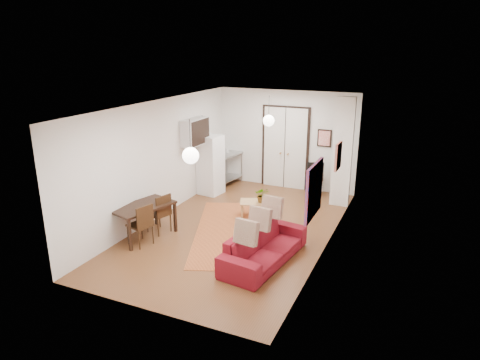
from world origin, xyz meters
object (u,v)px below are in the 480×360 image
at_px(dining_table, 143,209).
at_px(black_side_chair, 315,174).
at_px(fridge, 211,165).
at_px(sofa, 264,246).
at_px(coffee_table, 258,203).
at_px(dining_chair_far, 142,220).
at_px(kitchen_counter, 224,165).
at_px(dining_chair_near, 161,209).

bearing_deg(dining_table, black_side_chair, 58.30).
xyz_separation_m(fridge, black_side_chair, (2.75, 1.22, -0.26)).
distance_m(fridge, black_side_chair, 3.02).
xyz_separation_m(sofa, coffee_table, (-0.97, 2.13, 0.02)).
xyz_separation_m(dining_table, dining_chair_far, (0.16, -0.26, -0.13)).
height_order(sofa, dining_chair_far, dining_chair_far).
xyz_separation_m(coffee_table, fridge, (-1.90, 1.09, 0.51)).
relative_size(sofa, coffee_table, 2.18).
bearing_deg(kitchen_counter, black_side_chair, 15.69).
height_order(kitchen_counter, dining_chair_far, kitchen_counter).
bearing_deg(dining_chair_far, black_side_chair, 166.90).
height_order(fridge, dining_table, fridge).
relative_size(coffee_table, dining_chair_far, 1.09).
bearing_deg(kitchen_counter, fridge, -82.00).
bearing_deg(sofa, dining_chair_near, 89.03).
relative_size(sofa, fridge, 1.30).
distance_m(dining_chair_near, black_side_chair, 4.77).
xyz_separation_m(coffee_table, dining_chair_far, (-1.74, -2.40, 0.19)).
relative_size(coffee_table, dining_table, 0.67).
distance_m(coffee_table, dining_chair_near, 2.44).
distance_m(sofa, kitchen_counter, 4.99).
bearing_deg(coffee_table, black_side_chair, 69.91).
distance_m(dining_chair_near, dining_chair_far, 0.70).
bearing_deg(dining_chair_near, sofa, 96.75).
bearing_deg(sofa, dining_table, 98.27).
xyz_separation_m(dining_table, dining_chair_near, (0.16, 0.44, -0.13)).
distance_m(coffee_table, dining_table, 2.88).
bearing_deg(dining_chair_near, black_side_chair, 162.84).
height_order(sofa, coffee_table, sofa).
distance_m(sofa, dining_table, 2.90).
height_order(fridge, black_side_chair, fridge).
height_order(fridge, dining_chair_far, fridge).
height_order(coffee_table, fridge, fridge).
height_order(dining_table, dining_chair_far, dining_chair_far).
bearing_deg(dining_chair_near, dining_table, -4.02).
bearing_deg(dining_chair_near, dining_chair_far, 15.72).
xyz_separation_m(sofa, kitchen_counter, (-2.88, 4.06, 0.31)).
bearing_deg(sofa, coffee_table, 32.63).
bearing_deg(coffee_table, fridge, 150.29).
height_order(dining_table, black_side_chair, black_side_chair).
bearing_deg(kitchen_counter, sofa, -46.68).
height_order(dining_table, dining_chair_near, dining_chair_near).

